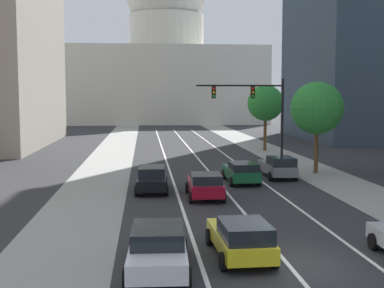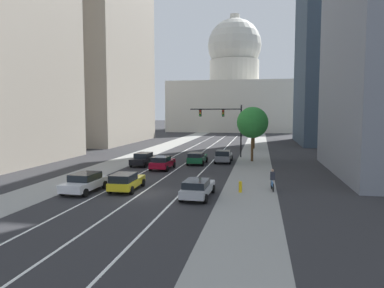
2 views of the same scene
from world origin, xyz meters
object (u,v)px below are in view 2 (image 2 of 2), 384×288
Objects in this scene: car_white at (85,182)px; traffic_signal_mast at (225,120)px; car_silver at (198,188)px; car_green at (197,158)px; street_tree_mid_right at (254,119)px; cyclist at (272,180)px; capitol_building at (234,91)px; car_gray at (224,156)px; car_black at (143,159)px; car_crimson at (162,162)px; car_yellow at (126,181)px; street_tree_far_right at (253,123)px; fire_hydrant at (240,187)px.

car_white is 25.96m from traffic_signal_mast.
car_silver is at bearing -89.55° from car_white.
car_green is 0.66× the size of street_tree_mid_right.
cyclist reaches higher than car_silver.
car_green is (6.00, 16.62, -0.01)m from car_white.
car_gray is (4.50, -78.06, -12.52)m from capitol_building.
car_green is at bearing -67.64° from car_black.
car_crimson is at bearing 137.48° from car_gray.
car_yellow is 21.94m from street_tree_far_right.
fire_hydrant is 34.62m from street_tree_mid_right.
car_black is 14.33m from car_white.
car_gray reaches higher than car_black.
car_white is at bearing -178.53° from car_black.
capitol_building is 83.29m from car_black.
capitol_building is at bearing 0.45° from car_green.
car_black is 0.95× the size of car_silver.
car_yellow is 1.04× the size of car_crimson.
car_gray is at bearing -86.70° from capitol_building.
cyclist is at bearing -86.40° from street_tree_mid_right.
car_gray is (9.00, 4.16, 0.04)m from car_black.
street_tree_far_right is (12.42, 20.40, 4.11)m from car_white.
car_crimson is (-6.00, -6.66, -0.04)m from car_gray.
traffic_signal_mast reaches higher than street_tree_far_right.
street_tree_mid_right reaches higher than car_yellow.
car_black is 9.91m from car_gray.
fire_hydrant is (2.96, 2.36, -0.27)m from car_silver.
capitol_building is at bearing -0.45° from car_white.
cyclist is at bearing -80.92° from car_yellow.
car_silver is 17.16m from car_green.
street_tree_far_right reaches higher than car_white.
capitol_building is 73.04m from traffic_signal_mast.
car_black is 14.42m from street_tree_far_right.
car_green is 0.64× the size of traffic_signal_mast.
car_gray reaches higher than car_crimson.
car_green is at bearing 121.49° from car_gray.
car_silver is 6.45m from cyclist.
capitol_building is at bearing 93.28° from traffic_signal_mast.
cyclist is (11.42, -8.62, 0.08)m from car_crimson.
cyclist is at bearing -83.93° from capitol_building.
fire_hydrant is (3.30, -22.01, -4.63)m from traffic_signal_mast.
cyclist is 0.25× the size of street_tree_mid_right.
car_silver is 1.07× the size of car_yellow.
capitol_building reaches higher than traffic_signal_mast.
cyclist reaches higher than car_gray.
capitol_building is 8.85× the size of car_black.
street_tree_far_right is 0.99× the size of street_tree_mid_right.
car_black is at bearing 46.68° from cyclist.
car_crimson is 14.18m from traffic_signal_mast.
car_green is at bearing -109.55° from traffic_signal_mast.
car_black is 17.15m from car_silver.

